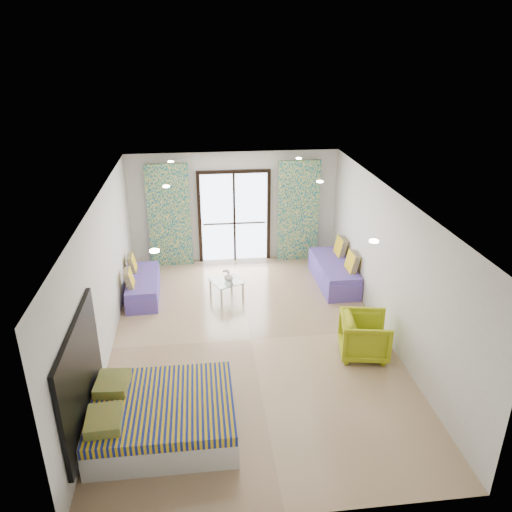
{
  "coord_description": "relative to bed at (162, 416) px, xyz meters",
  "views": [
    {
      "loc": [
        -0.81,
        -7.78,
        5.04
      ],
      "look_at": [
        0.24,
        1.2,
        1.15
      ],
      "focal_mm": 35.0,
      "sensor_mm": 36.0,
      "label": 1
    }
  ],
  "objects": [
    {
      "name": "downlight_f",
      "position": [
        2.88,
        5.21,
        2.39
      ],
      "size": [
        0.12,
        0.12,
        0.02
      ],
      "primitive_type": "cylinder",
      "color": "#FFE0B2",
      "rests_on": "ceiling"
    },
    {
      "name": "downlight_c",
      "position": [
        0.08,
        3.21,
        2.39
      ],
      "size": [
        0.12,
        0.12,
        0.02
      ],
      "primitive_type": "cylinder",
      "color": "#FFE0B2",
      "rests_on": "ceiling"
    },
    {
      "name": "floor",
      "position": [
        1.48,
        2.21,
        -0.28
      ],
      "size": [
        5.0,
        7.5,
        0.01
      ],
      "primitive_type": null,
      "color": "#937658",
      "rests_on": "ground"
    },
    {
      "name": "headboard",
      "position": [
        -0.98,
        0.0,
        0.77
      ],
      "size": [
        0.06,
        2.1,
        1.5
      ],
      "primitive_type": "cube",
      "color": "black",
      "rests_on": "floor"
    },
    {
      "name": "balcony_rail",
      "position": [
        1.48,
        5.94,
        0.67
      ],
      "size": [
        1.52,
        0.03,
        0.04
      ],
      "primitive_type": "cube",
      "color": "#595451",
      "rests_on": "balcony_door"
    },
    {
      "name": "downlight_b",
      "position": [
        2.88,
        0.21,
        2.39
      ],
      "size": [
        0.12,
        0.12,
        0.02
      ],
      "primitive_type": "cylinder",
      "color": "#FFE0B2",
      "rests_on": "ceiling"
    },
    {
      "name": "downlight_a",
      "position": [
        0.08,
        0.21,
        2.39
      ],
      "size": [
        0.12,
        0.12,
        0.02
      ],
      "primitive_type": "cylinder",
      "color": "#FFE0B2",
      "rests_on": "ceiling"
    },
    {
      "name": "downlight_e",
      "position": [
        0.08,
        5.21,
        2.39
      ],
      "size": [
        0.12,
        0.12,
        0.02
      ],
      "primitive_type": "cylinder",
      "color": "#FFE0B2",
      "rests_on": "ceiling"
    },
    {
      "name": "vase",
      "position": [
        1.19,
        3.91,
        0.2
      ],
      "size": [
        0.26,
        0.26,
        0.19
      ],
      "primitive_type": "imported",
      "rotation": [
        0.0,
        0.0,
        0.39
      ],
      "color": "white",
      "rests_on": "coffee_table"
    },
    {
      "name": "balcony_door",
      "position": [
        1.48,
        5.93,
        0.97
      ],
      "size": [
        1.76,
        0.08,
        2.28
      ],
      "color": "black",
      "rests_on": "floor"
    },
    {
      "name": "wall_back",
      "position": [
        1.48,
        5.96,
        1.07
      ],
      "size": [
        5.0,
        0.01,
        2.7
      ],
      "primitive_type": null,
      "color": "silver",
      "rests_on": "ground"
    },
    {
      "name": "bed",
      "position": [
        0.0,
        0.0,
        0.0
      ],
      "size": [
        1.97,
        1.6,
        0.68
      ],
      "color": "silver",
      "rests_on": "floor"
    },
    {
      "name": "switch_plate",
      "position": [
        -0.99,
        1.25,
        0.77
      ],
      "size": [
        0.02,
        0.1,
        0.1
      ],
      "primitive_type": "cube",
      "color": "silver",
      "rests_on": "wall_left"
    },
    {
      "name": "wall_left",
      "position": [
        -1.02,
        2.21,
        1.07
      ],
      "size": [
        0.01,
        7.5,
        2.7
      ],
      "primitive_type": null,
      "color": "silver",
      "rests_on": "ground"
    },
    {
      "name": "wall_front",
      "position": [
        1.48,
        -1.54,
        1.07
      ],
      "size": [
        5.0,
        0.01,
        2.7
      ],
      "primitive_type": null,
      "color": "silver",
      "rests_on": "ground"
    },
    {
      "name": "curtain_right",
      "position": [
        3.03,
        5.78,
        0.97
      ],
      "size": [
        1.0,
        0.1,
        2.5
      ],
      "primitive_type": "cube",
      "color": "silver",
      "rests_on": "floor"
    },
    {
      "name": "wall_right",
      "position": [
        3.98,
        2.21,
        1.07
      ],
      "size": [
        0.01,
        7.5,
        2.7
      ],
      "primitive_type": null,
      "color": "silver",
      "rests_on": "ground"
    },
    {
      "name": "curtain_left",
      "position": [
        -0.07,
        5.78,
        0.97
      ],
      "size": [
        1.0,
        0.1,
        2.5
      ],
      "primitive_type": "cube",
      "color": "silver",
      "rests_on": "floor"
    },
    {
      "name": "coffee_table",
      "position": [
        1.14,
        3.92,
        0.06
      ],
      "size": [
        0.78,
        0.78,
        0.68
      ],
      "rotation": [
        0.0,
        0.0,
        0.42
      ],
      "color": "silver",
      "rests_on": "floor"
    },
    {
      "name": "ceiling",
      "position": [
        1.48,
        2.21,
        2.42
      ],
      "size": [
        5.0,
        7.5,
        0.01
      ],
      "primitive_type": null,
      "color": "silver",
      "rests_on": "ground"
    },
    {
      "name": "daybed_left",
      "position": [
        -0.64,
        4.17,
        -0.03
      ],
      "size": [
        0.7,
        1.67,
        0.82
      ],
      "rotation": [
        0.0,
        0.0,
        0.03
      ],
      "color": "#5B49AE",
      "rests_on": "floor"
    },
    {
      "name": "armchair",
      "position": [
        3.38,
        1.51,
        0.13
      ],
      "size": [
        0.88,
        0.92,
        0.83
      ],
      "primitive_type": "imported",
      "rotation": [
        0.0,
        0.0,
        1.39
      ],
      "color": "#A5B217",
      "rests_on": "floor"
    },
    {
      "name": "daybed_right",
      "position": [
        3.59,
        4.3,
        0.0
      ],
      "size": [
        0.75,
        1.88,
        0.92
      ],
      "rotation": [
        0.0,
        0.0,
        0.01
      ],
      "color": "#5B49AE",
      "rests_on": "floor"
    },
    {
      "name": "downlight_d",
      "position": [
        2.88,
        3.21,
        2.39
      ],
      "size": [
        0.12,
        0.12,
        0.02
      ],
      "primitive_type": "cylinder",
      "color": "#FFE0B2",
      "rests_on": "ceiling"
    }
  ]
}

